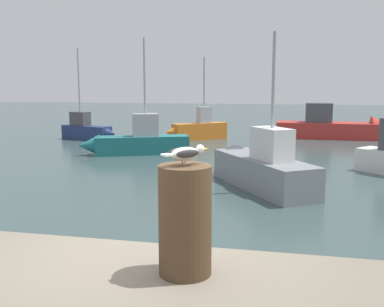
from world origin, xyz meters
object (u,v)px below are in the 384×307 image
(boat_red, at_px, (341,128))
(boat_teal, at_px, (134,142))
(boat_navy, at_px, (88,130))
(boat_grey, at_px, (256,166))
(mooring_post, at_px, (185,220))
(boat_orange, at_px, (197,129))
(seagull, at_px, (186,153))

(boat_red, height_order, boat_teal, boat_teal)
(boat_red, distance_m, boat_navy, 12.41)
(boat_grey, bearing_deg, mooring_post, -89.87)
(boat_orange, xyz_separation_m, boat_grey, (3.44, -9.37, -0.01))
(mooring_post, bearing_deg, boat_teal, 111.14)
(seagull, bearing_deg, boat_teal, 111.17)
(mooring_post, xyz_separation_m, boat_navy, (-8.58, 16.52, -1.12))
(boat_navy, bearing_deg, boat_red, 15.00)
(seagull, distance_m, boat_teal, 13.73)
(mooring_post, height_order, boat_navy, boat_navy)
(mooring_post, height_order, boat_grey, boat_grey)
(boat_red, xyz_separation_m, boat_teal, (-8.32, -7.01, -0.03))
(boat_red, bearing_deg, boat_orange, -163.59)
(seagull, distance_m, boat_orange, 18.11)
(seagull, xyz_separation_m, boat_navy, (-8.59, 16.52, -1.62))
(boat_orange, bearing_deg, boat_red, 16.41)
(seagull, relative_size, boat_grey, 0.08)
(boat_teal, bearing_deg, mooring_post, -68.86)
(boat_navy, bearing_deg, seagull, -62.52)
(boat_orange, height_order, boat_red, boat_orange)
(boat_orange, bearing_deg, boat_navy, -166.91)
(boat_teal, bearing_deg, boat_navy, 133.96)
(boat_navy, bearing_deg, boat_grey, -43.67)
(seagull, bearing_deg, boat_navy, 117.48)
(boat_red, relative_size, boat_grey, 1.42)
(seagull, bearing_deg, boat_grey, 90.16)
(boat_navy, bearing_deg, boat_teal, -46.04)
(boat_orange, xyz_separation_m, boat_teal, (-1.46, -4.99, -0.03))
(boat_red, height_order, boat_navy, boat_navy)
(boat_orange, bearing_deg, mooring_post, -78.94)
(mooring_post, bearing_deg, boat_orange, 101.06)
(seagull, height_order, boat_navy, boat_navy)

